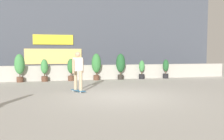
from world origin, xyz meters
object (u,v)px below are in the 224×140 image
potted_plant_2 (71,69)px  potted_plant_5 (142,69)px  potted_plant_1 (44,69)px  skater_by_wall_right (78,70)px  potted_plant_4 (121,64)px  potted_plant_3 (96,65)px  potted_plant_6 (166,68)px  potted_plant_0 (20,66)px

potted_plant_2 → potted_plant_5: (4.44, 0.00, -0.11)m
potted_plant_1 → skater_by_wall_right: 4.43m
potted_plant_5 → potted_plant_4: bearing=180.0°
potted_plant_4 → potted_plant_2: bearing=180.0°
potted_plant_3 → potted_plant_6: potted_plant_3 is taller
potted_plant_3 → potted_plant_6: (4.57, 0.00, -0.29)m
potted_plant_1 → potted_plant_6: 7.60m
potted_plant_5 → potted_plant_6: size_ratio=0.96×
potted_plant_1 → potted_plant_3: 3.04m
potted_plant_5 → potted_plant_3: bearing=180.0°
potted_plant_0 → potted_plant_3: bearing=0.0°
potted_plant_1 → skater_by_wall_right: skater_by_wall_right is taller
potted_plant_1 → potted_plant_4: size_ratio=0.81×
potted_plant_0 → potted_plant_1: bearing=0.0°
potted_plant_2 → skater_by_wall_right: bearing=-89.3°
potted_plant_2 → potted_plant_6: size_ratio=1.06×
potted_plant_4 → potted_plant_6: 3.06m
potted_plant_1 → potted_plant_6: (7.60, 0.00, -0.06)m
potted_plant_2 → skater_by_wall_right: size_ratio=0.77×
potted_plant_0 → potted_plant_2: potted_plant_0 is taller
potted_plant_2 → potted_plant_4: potted_plant_4 is taller
potted_plant_0 → potted_plant_6: (8.94, 0.00, -0.27)m
potted_plant_1 → potted_plant_2: potted_plant_2 is taller
potted_plant_5 → potted_plant_6: bearing=0.0°
potted_plant_6 → potted_plant_0: bearing=-180.0°
potted_plant_4 → skater_by_wall_right: (-2.99, -4.14, -0.00)m
potted_plant_2 → potted_plant_5: 4.44m
potted_plant_0 → skater_by_wall_right: size_ratio=0.94×
potted_plant_1 → potted_plant_3: (3.03, -0.00, 0.23)m
potted_plant_4 → skater_by_wall_right: skater_by_wall_right is taller
potted_plant_3 → potted_plant_4: 1.52m
potted_plant_0 → potted_plant_4: (5.89, 0.00, 0.01)m
potted_plant_2 → potted_plant_6: (6.09, 0.00, -0.07)m
potted_plant_4 → potted_plant_5: bearing=0.0°
potted_plant_5 → potted_plant_0: bearing=180.0°
potted_plant_2 → potted_plant_6: 6.09m
potted_plant_6 → skater_by_wall_right: bearing=-145.6°
potted_plant_4 → potted_plant_5: 1.43m
potted_plant_1 → potted_plant_3: size_ratio=0.80×
potted_plant_1 → potted_plant_6: size_ratio=1.05×
potted_plant_0 → potted_plant_6: potted_plant_0 is taller
potted_plant_0 → potted_plant_6: bearing=0.0°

